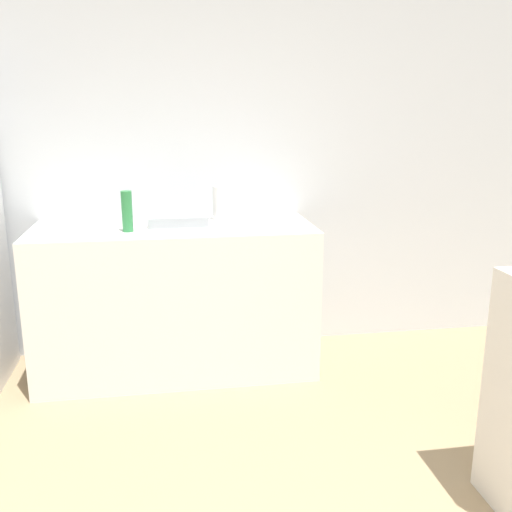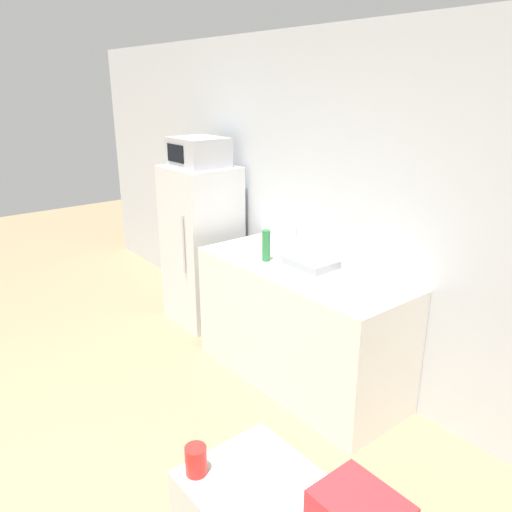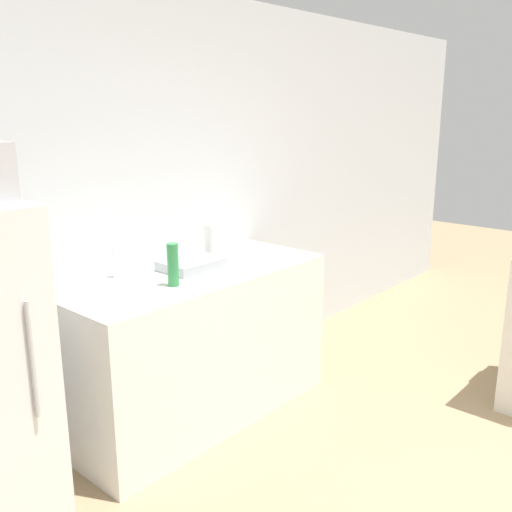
{
  "view_description": "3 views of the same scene",
  "coord_description": "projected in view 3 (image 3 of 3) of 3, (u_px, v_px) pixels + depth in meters",
  "views": [
    {
      "loc": [
        -0.14,
        -1.0,
        1.63
      ],
      "look_at": [
        0.34,
        1.96,
        0.85
      ],
      "focal_mm": 40.0,
      "sensor_mm": 36.0,
      "label": 1
    },
    {
      "loc": [
        2.37,
        0.06,
        2.2
      ],
      "look_at": [
        -0.04,
        1.99,
        1.13
      ],
      "focal_mm": 35.0,
      "sensor_mm": 36.0,
      "label": 2
    },
    {
      "loc": [
        -2.31,
        0.01,
        1.89
      ],
      "look_at": [
        -0.0,
        2.05,
        1.09
      ],
      "focal_mm": 40.0,
      "sensor_mm": 36.0,
      "label": 3
    }
  ],
  "objects": [
    {
      "name": "bottle_tall",
      "position": [
        173.0,
        265.0,
        3.12
      ],
      "size": [
        0.06,
        0.06,
        0.24
      ],
      "primitive_type": "cylinder",
      "color": "#2D7F42",
      "rests_on": "counter"
    },
    {
      "name": "paper_towel_roll",
      "position": [
        212.0,
        241.0,
        3.72
      ],
      "size": [
        0.11,
        0.11,
        0.22
      ],
      "primitive_type": "cylinder",
      "color": "white",
      "rests_on": "counter"
    },
    {
      "name": "wall_back",
      "position": [
        164.0,
        203.0,
        3.63
      ],
      "size": [
        8.0,
        0.06,
        2.6
      ],
      "primitive_type": "cube",
      "color": "silver",
      "rests_on": "ground_plane"
    },
    {
      "name": "sink_basin",
      "position": [
        191.0,
        264.0,
        3.47
      ],
      "size": [
        0.36,
        0.26,
        0.06
      ],
      "primitive_type": "cube",
      "color": "#9EA3A8",
      "rests_on": "counter"
    },
    {
      "name": "bottle_short",
      "position": [
        118.0,
        262.0,
        3.28
      ],
      "size": [
        0.07,
        0.07,
        0.18
      ],
      "primitive_type": "cylinder",
      "color": "silver",
      "rests_on": "counter"
    },
    {
      "name": "counter",
      "position": [
        197.0,
        344.0,
        3.53
      ],
      "size": [
        1.71,
        0.69,
        0.94
      ],
      "primitive_type": "cube",
      "color": "silver",
      "rests_on": "ground_plane"
    }
  ]
}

